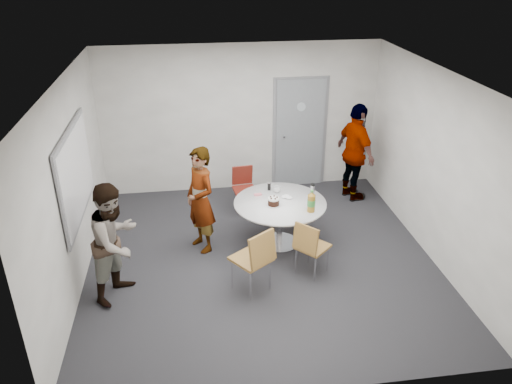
{
  "coord_description": "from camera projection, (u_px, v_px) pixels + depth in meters",
  "views": [
    {
      "loc": [
        -0.94,
        -6.11,
        4.16
      ],
      "look_at": [
        -0.04,
        0.25,
        0.98
      ],
      "focal_mm": 35.0,
      "sensor_mm": 36.0,
      "label": 1
    }
  ],
  "objects": [
    {
      "name": "wall_front",
      "position": [
        302.0,
        287.0,
        4.57
      ],
      "size": [
        5.0,
        0.0,
        5.0
      ],
      "primitive_type": "plane",
      "rotation": [
        -1.57,
        0.0,
        0.0
      ],
      "color": "#B1AEA8",
      "rests_on": "floor"
    },
    {
      "name": "door",
      "position": [
        300.0,
        134.0,
        9.28
      ],
      "size": [
        1.02,
        0.17,
        2.12
      ],
      "color": "gray",
      "rests_on": "wall_back"
    },
    {
      "name": "wall_right",
      "position": [
        434.0,
        166.0,
        7.11
      ],
      "size": [
        0.0,
        5.0,
        5.0
      ],
      "primitive_type": "plane",
      "rotation": [
        1.57,
        0.0,
        -1.57
      ],
      "color": "#B1AEA8",
      "rests_on": "floor"
    },
    {
      "name": "wall_left",
      "position": [
        71.0,
        187.0,
        6.48
      ],
      "size": [
        0.0,
        5.0,
        5.0
      ],
      "primitive_type": "plane",
      "rotation": [
        1.57,
        0.0,
        1.57
      ],
      "color": "#B1AEA8",
      "rests_on": "floor"
    },
    {
      "name": "person_left",
      "position": [
        115.0,
        241.0,
        6.31
      ],
      "size": [
        0.92,
        0.98,
        1.6
      ],
      "primitive_type": "imported",
      "rotation": [
        0.0,
        0.0,
        1.03
      ],
      "color": "white",
      "rests_on": "floor"
    },
    {
      "name": "chair_near_right",
      "position": [
        310.0,
        244.0,
        6.81
      ],
      "size": [
        0.58,
        0.57,
        0.83
      ],
      "rotation": [
        0.0,
        0.0,
        -0.83
      ],
      "color": "brown",
      "rests_on": "floor"
    },
    {
      "name": "table",
      "position": [
        282.0,
        208.0,
        7.48
      ],
      "size": [
        1.39,
        1.39,
        1.06
      ],
      "color": "white",
      "rests_on": "floor"
    },
    {
      "name": "wall_back",
      "position": [
        241.0,
        119.0,
        9.01
      ],
      "size": [
        5.0,
        0.0,
        5.0
      ],
      "primitive_type": "plane",
      "rotation": [
        1.57,
        0.0,
        0.0
      ],
      "color": "#B1AEA8",
      "rests_on": "floor"
    },
    {
      "name": "person_right",
      "position": [
        355.0,
        153.0,
        8.79
      ],
      "size": [
        0.69,
        1.11,
        1.77
      ],
      "primitive_type": "imported",
      "rotation": [
        0.0,
        0.0,
        1.83
      ],
      "color": "black",
      "rests_on": "floor"
    },
    {
      "name": "chair_near_left",
      "position": [
        256.0,
        255.0,
        6.43
      ],
      "size": [
        0.64,
        0.65,
        0.94
      ],
      "rotation": [
        0.0,
        0.0,
        0.62
      ],
      "color": "brown",
      "rests_on": "floor"
    },
    {
      "name": "whiteboard",
      "position": [
        76.0,
        174.0,
        6.61
      ],
      "size": [
        0.04,
        1.9,
        1.25
      ],
      "color": "gray",
      "rests_on": "wall_left"
    },
    {
      "name": "chair_far",
      "position": [
        244.0,
        184.0,
        8.59
      ],
      "size": [
        0.41,
        0.44,
        0.78
      ],
      "rotation": [
        0.0,
        0.0,
        3.24
      ],
      "color": "maroon",
      "rests_on": "floor"
    },
    {
      "name": "ceiling",
      "position": [
        262.0,
        77.0,
        6.19
      ],
      "size": [
        5.0,
        5.0,
        0.0
      ],
      "primitive_type": "plane",
      "rotation": [
        3.14,
        0.0,
        0.0
      ],
      "color": "silver",
      "rests_on": "wall_back"
    },
    {
      "name": "person_main",
      "position": [
        201.0,
        200.0,
        7.31
      ],
      "size": [
        0.62,
        0.71,
        1.63
      ],
      "primitive_type": "imported",
      "rotation": [
        0.0,
        0.0,
        -1.08
      ],
      "color": "#A5C6EA",
      "rests_on": "floor"
    },
    {
      "name": "floor",
      "position": [
        261.0,
        259.0,
        7.39
      ],
      "size": [
        5.0,
        5.0,
        0.0
      ],
      "primitive_type": "plane",
      "color": "black",
      "rests_on": "ground"
    }
  ]
}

